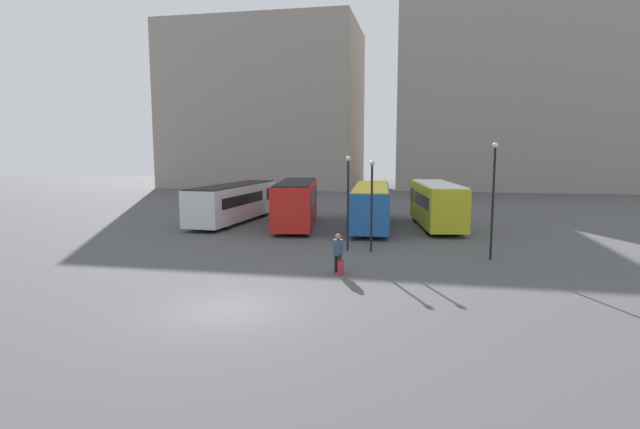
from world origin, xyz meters
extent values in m
plane|color=#4C4C4F|center=(0.00, 0.00, 0.00)|extent=(160.00, 160.00, 0.00)
cube|color=gray|center=(-16.78, 57.44, 11.67)|extent=(27.55, 17.80, 23.34)
cube|color=gray|center=(18.75, 57.44, 12.41)|extent=(31.50, 12.22, 24.81)
cube|color=silver|center=(-7.53, 19.90, 1.54)|extent=(3.28, 11.41, 2.51)
cube|color=black|center=(-7.24, 24.51, 1.85)|extent=(2.74, 2.23, 0.95)
cube|color=black|center=(-7.60, 18.89, 1.85)|extent=(3.06, 7.36, 0.75)
cube|color=black|center=(-7.53, 19.90, 2.83)|extent=(3.06, 11.17, 0.08)
cylinder|color=black|center=(-7.31, 23.39, 0.51)|extent=(2.53, 1.17, 1.02)
cylinder|color=black|center=(-7.76, 16.41, 0.51)|extent=(2.53, 1.17, 1.02)
cube|color=red|center=(-2.34, 18.78, 1.71)|extent=(4.15, 10.22, 2.89)
cube|color=black|center=(-3.02, 22.80, 2.07)|extent=(2.85, 2.23, 1.10)
cube|color=black|center=(-2.19, 17.90, 2.07)|extent=(3.59, 6.70, 0.87)
cube|color=black|center=(-2.34, 18.78, 3.20)|extent=(3.92, 9.99, 0.08)
cylinder|color=black|center=(-2.85, 21.82, 0.48)|extent=(2.57, 1.35, 0.96)
cylinder|color=black|center=(-1.83, 15.74, 0.48)|extent=(2.57, 1.35, 0.96)
cube|color=#1E56A3|center=(2.93, 19.79, 1.57)|extent=(3.45, 12.16, 2.55)
cube|color=black|center=(2.53, 24.69, 1.89)|extent=(2.69, 2.40, 0.97)
cube|color=black|center=(3.02, 18.71, 1.89)|extent=(3.12, 7.86, 0.77)
cube|color=yellow|center=(2.93, 19.79, 2.89)|extent=(3.23, 11.91, 0.08)
cylinder|color=black|center=(2.63, 23.50, 0.53)|extent=(2.46, 1.25, 1.06)
cylinder|color=black|center=(3.23, 16.08, 0.53)|extent=(2.46, 1.25, 1.06)
cube|color=gold|center=(7.53, 20.05, 1.69)|extent=(3.87, 9.48, 2.78)
cube|color=black|center=(6.93, 23.78, 2.04)|extent=(2.71, 2.07, 1.06)
cube|color=black|center=(7.67, 19.24, 2.04)|extent=(3.37, 6.21, 0.83)
cube|color=white|center=(7.53, 20.05, 3.12)|extent=(3.65, 9.26, 0.08)
cylinder|color=black|center=(7.08, 22.87, 0.55)|extent=(2.48, 1.45, 1.09)
cylinder|color=black|center=(7.99, 17.24, 0.55)|extent=(2.48, 1.45, 1.09)
cylinder|color=black|center=(2.78, 5.94, 0.40)|extent=(0.17, 0.17, 0.80)
cylinder|color=black|center=(2.95, 5.92, 0.40)|extent=(0.17, 0.17, 0.80)
cylinder|color=#334766|center=(2.86, 5.93, 1.15)|extent=(0.50, 0.50, 0.70)
sphere|color=#9E7051|center=(2.86, 5.93, 1.63)|extent=(0.26, 0.26, 0.26)
cube|color=#B7232D|center=(3.06, 5.46, 0.33)|extent=(0.23, 0.33, 0.67)
cube|color=black|center=(3.05, 5.35, 0.82)|extent=(0.11, 0.04, 0.30)
cylinder|color=black|center=(3.86, 10.88, 2.35)|extent=(0.12, 0.12, 4.70)
sphere|color=beige|center=(3.86, 10.88, 4.79)|extent=(0.28, 0.28, 0.28)
cylinder|color=black|center=(9.95, 10.01, 2.81)|extent=(0.12, 0.12, 5.62)
sphere|color=beige|center=(9.95, 10.01, 5.71)|extent=(0.28, 0.28, 0.28)
cylinder|color=black|center=(2.55, 11.02, 2.46)|extent=(0.12, 0.12, 4.93)
sphere|color=beige|center=(2.55, 11.02, 5.01)|extent=(0.28, 0.28, 0.28)
camera|label=1|loc=(6.48, -15.76, 5.51)|focal=28.00mm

